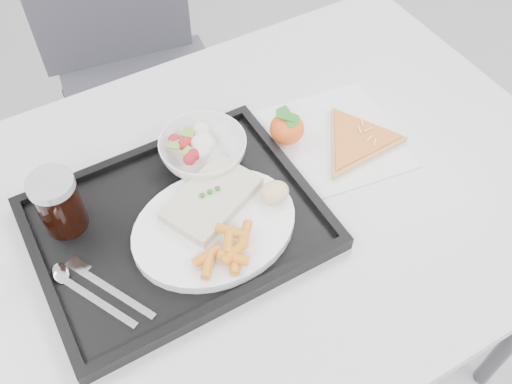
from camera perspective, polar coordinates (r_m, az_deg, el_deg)
The scene contains 14 objects.
table at distance 1.02m, azimuth -1.62°, elevation -3.33°, with size 1.20×0.80×0.75m.
chair at distance 1.61m, azimuth -12.30°, elevation 12.83°, with size 0.48×0.48×0.93m.
tray at distance 0.94m, azimuth -7.87°, elevation -3.26°, with size 0.45×0.35×0.03m.
dinner_plate at distance 0.91m, azimuth -4.17°, elevation -3.49°, with size 0.27×0.27×0.02m.
fish_fillet at distance 0.92m, azimuth -4.45°, elevation -0.68°, with size 0.18×0.15×0.03m.
bread_roll at distance 0.92m, azimuth 1.87°, elevation -0.03°, with size 0.05×0.04×0.03m.
salad_bowl at distance 1.00m, azimuth -5.31°, elevation 4.20°, with size 0.15×0.15×0.05m.
cola_glass at distance 0.93m, azimuth -19.15°, elevation -0.99°, with size 0.07×0.07×0.11m.
cutlery at distance 0.90m, azimuth -16.44°, elevation -9.00°, with size 0.12×0.16×0.01m.
napkin at distance 1.07m, azimuth 7.27°, elevation 5.17°, with size 0.28×0.27×0.00m.
tangerine at distance 1.04m, azimuth 3.11°, elevation 6.38°, with size 0.08×0.08×0.07m.
pizza_slice at distance 1.06m, azimuth 10.09°, elevation 5.08°, with size 0.28×0.28×0.02m.
carrot_pile at distance 0.86m, azimuth -2.86°, elevation -5.77°, with size 0.11×0.09×0.03m.
salad_contents at distance 1.00m, azimuth -5.91°, elevation 4.88°, with size 0.09×0.08×0.03m.
Camera 1 is at (-0.26, -0.22, 1.52)m, focal length 40.00 mm.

